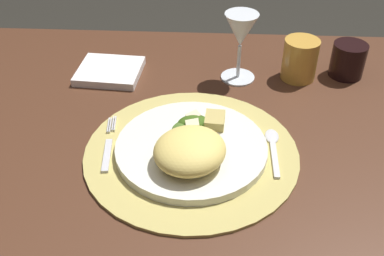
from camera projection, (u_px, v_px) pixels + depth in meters
dining_table at (193, 192)px, 0.99m from camera, size 1.38×0.84×0.71m
placemat at (190, 152)px, 0.83m from camera, size 0.38×0.38×0.01m
dinner_plate at (190, 148)px, 0.82m from camera, size 0.27×0.27×0.02m
pasta_serving at (193, 151)px, 0.76m from camera, size 0.17×0.17×0.05m
salad_greens at (191, 126)px, 0.84m from camera, size 0.08×0.09×0.03m
bread_piece at (215, 120)px, 0.86m from camera, size 0.04×0.05×0.02m
fork at (108, 146)px, 0.83m from camera, size 0.03×0.15×0.00m
spoon at (273, 144)px, 0.84m from camera, size 0.03×0.13×0.01m
napkin at (110, 71)px, 1.05m from camera, size 0.15×0.14×0.02m
wine_glass at (241, 33)px, 0.97m from camera, size 0.08×0.08×0.15m
amber_tumbler at (300, 59)px, 1.01m from camera, size 0.08×0.08×0.09m
dark_tumbler at (348, 60)px, 1.03m from camera, size 0.08×0.08×0.08m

